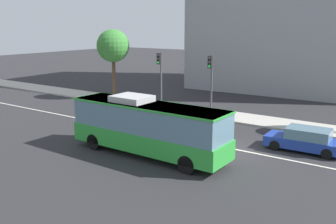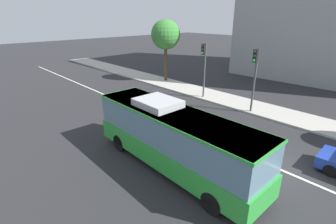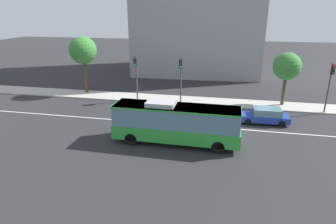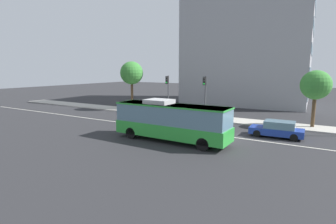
{
  "view_description": "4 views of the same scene",
  "coord_description": "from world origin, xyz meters",
  "px_view_note": "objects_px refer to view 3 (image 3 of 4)",
  "views": [
    {
      "loc": [
        9.34,
        -20.75,
        7.55
      ],
      "look_at": [
        -4.06,
        -1.33,
        2.1
      ],
      "focal_mm": 40.46,
      "sensor_mm": 36.0,
      "label": 1
    },
    {
      "loc": [
        4.21,
        -11.69,
        7.46
      ],
      "look_at": [
        -5.87,
        -2.25,
        2.08
      ],
      "focal_mm": 26.47,
      "sensor_mm": 36.0,
      "label": 2
    },
    {
      "loc": [
        -0.03,
        -24.8,
        10.17
      ],
      "look_at": [
        -4.84,
        -1.6,
        1.77
      ],
      "focal_mm": 31.03,
      "sensor_mm": 36.0,
      "label": 3
    },
    {
      "loc": [
        7.29,
        -22.71,
        5.98
      ],
      "look_at": [
        -4.76,
        -2.65,
        2.23
      ],
      "focal_mm": 28.55,
      "sensor_mm": 36.0,
      "label": 4
    }
  ],
  "objects_px": {
    "transit_bus": "(176,122)",
    "traffic_light_mid_block": "(331,80)",
    "street_tree_kerbside_left": "(287,67)",
    "traffic_light_far_corner": "(136,71)",
    "street_tree_kerbside_centre": "(83,51)",
    "sedan_blue": "(265,116)",
    "traffic_light_near_corner": "(181,73)"
  },
  "relations": [
    {
      "from": "transit_bus",
      "to": "traffic_light_mid_block",
      "type": "relative_size",
      "value": 1.93
    },
    {
      "from": "traffic_light_mid_block",
      "to": "street_tree_kerbside_left",
      "type": "relative_size",
      "value": 0.88
    },
    {
      "from": "transit_bus",
      "to": "street_tree_kerbside_left",
      "type": "distance_m",
      "value": 15.67
    },
    {
      "from": "traffic_light_far_corner",
      "to": "street_tree_kerbside_centre",
      "type": "bearing_deg",
      "value": -101.2
    },
    {
      "from": "traffic_light_far_corner",
      "to": "street_tree_kerbside_centre",
      "type": "xyz_separation_m",
      "value": [
        -7.35,
        1.99,
        1.84
      ]
    },
    {
      "from": "sedan_blue",
      "to": "traffic_light_near_corner",
      "type": "distance_m",
      "value": 9.99
    },
    {
      "from": "street_tree_kerbside_centre",
      "to": "sedan_blue",
      "type": "bearing_deg",
      "value": -16.22
    },
    {
      "from": "sedan_blue",
      "to": "traffic_light_mid_block",
      "type": "bearing_deg",
      "value": -150.83
    },
    {
      "from": "traffic_light_near_corner",
      "to": "traffic_light_mid_block",
      "type": "xyz_separation_m",
      "value": [
        15.05,
        -0.1,
        0.0
      ]
    },
    {
      "from": "traffic_light_mid_block",
      "to": "traffic_light_far_corner",
      "type": "height_order",
      "value": "same"
    },
    {
      "from": "traffic_light_near_corner",
      "to": "traffic_light_mid_block",
      "type": "bearing_deg",
      "value": 93.64
    },
    {
      "from": "traffic_light_mid_block",
      "to": "street_tree_kerbside_left",
      "type": "bearing_deg",
      "value": -116.7
    },
    {
      "from": "street_tree_kerbside_left",
      "to": "street_tree_kerbside_centre",
      "type": "bearing_deg",
      "value": 179.2
    },
    {
      "from": "traffic_light_far_corner",
      "to": "street_tree_kerbside_centre",
      "type": "relative_size",
      "value": 0.73
    },
    {
      "from": "sedan_blue",
      "to": "street_tree_kerbside_centre",
      "type": "xyz_separation_m",
      "value": [
        -21.25,
        6.18,
        4.68
      ]
    },
    {
      "from": "sedan_blue",
      "to": "traffic_light_mid_block",
      "type": "relative_size",
      "value": 0.88
    },
    {
      "from": "transit_bus",
      "to": "traffic_light_far_corner",
      "type": "bearing_deg",
      "value": 122.99
    },
    {
      "from": "sedan_blue",
      "to": "street_tree_kerbside_centre",
      "type": "bearing_deg",
      "value": -18.46
    },
    {
      "from": "transit_bus",
      "to": "street_tree_kerbside_left",
      "type": "xyz_separation_m",
      "value": [
        9.92,
        11.85,
        2.58
      ]
    },
    {
      "from": "traffic_light_near_corner",
      "to": "street_tree_kerbside_centre",
      "type": "height_order",
      "value": "street_tree_kerbside_centre"
    },
    {
      "from": "traffic_light_near_corner",
      "to": "street_tree_kerbside_left",
      "type": "height_order",
      "value": "street_tree_kerbside_left"
    },
    {
      "from": "traffic_light_far_corner",
      "to": "street_tree_kerbside_left",
      "type": "bearing_deg",
      "value": 99.72
    },
    {
      "from": "traffic_light_mid_block",
      "to": "street_tree_kerbside_left",
      "type": "height_order",
      "value": "street_tree_kerbside_left"
    },
    {
      "from": "traffic_light_mid_block",
      "to": "street_tree_kerbside_left",
      "type": "distance_m",
      "value": 4.42
    },
    {
      "from": "transit_bus",
      "to": "traffic_light_mid_block",
      "type": "height_order",
      "value": "traffic_light_mid_block"
    },
    {
      "from": "transit_bus",
      "to": "traffic_light_far_corner",
      "type": "xyz_separation_m",
      "value": [
        -6.46,
        10.19,
        1.75
      ]
    },
    {
      "from": "sedan_blue",
      "to": "traffic_light_near_corner",
      "type": "height_order",
      "value": "traffic_light_near_corner"
    },
    {
      "from": "traffic_light_near_corner",
      "to": "street_tree_kerbside_centre",
      "type": "distance_m",
      "value": 12.86
    },
    {
      "from": "sedan_blue",
      "to": "traffic_light_far_corner",
      "type": "height_order",
      "value": "traffic_light_far_corner"
    },
    {
      "from": "traffic_light_mid_block",
      "to": "sedan_blue",
      "type": "bearing_deg",
      "value": -58.1
    },
    {
      "from": "traffic_light_mid_block",
      "to": "street_tree_kerbside_centre",
      "type": "distance_m",
      "value": 27.75
    },
    {
      "from": "traffic_light_far_corner",
      "to": "traffic_light_near_corner",
      "type": "bearing_deg",
      "value": 91.46
    }
  ]
}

